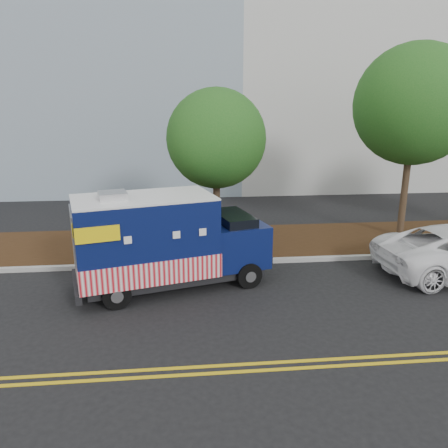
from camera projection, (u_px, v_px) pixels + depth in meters
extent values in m
plane|color=black|center=(231.00, 280.00, 13.47)|extent=(120.00, 120.00, 0.00)
cube|color=#9E9E99|center=(226.00, 262.00, 14.79)|extent=(120.00, 0.18, 0.15)
cube|color=black|center=(221.00, 243.00, 16.80)|extent=(120.00, 4.00, 0.15)
cube|color=gold|center=(255.00, 364.00, 9.21)|extent=(120.00, 0.10, 0.01)
cube|color=gold|center=(257.00, 371.00, 8.97)|extent=(120.00, 0.10, 0.01)
cylinder|color=#38281C|center=(217.00, 206.00, 16.19)|extent=(0.26, 0.26, 3.16)
sphere|color=#185619|center=(216.00, 139.00, 15.52)|extent=(3.55, 3.55, 3.55)
cylinder|color=#38281C|center=(405.00, 189.00, 16.96)|extent=(0.26, 0.26, 4.10)
sphere|color=#185619|center=(414.00, 105.00, 16.10)|extent=(4.44, 4.44, 4.44)
cube|color=#473828|center=(198.00, 227.00, 14.89)|extent=(0.06, 0.06, 2.40)
cube|color=black|center=(175.00, 273.00, 13.03)|extent=(5.40, 3.01, 0.26)
cube|color=#091345|center=(145.00, 236.00, 12.41)|extent=(4.26, 3.03, 2.19)
cube|color=red|center=(146.00, 261.00, 12.62)|extent=(4.31, 3.09, 0.69)
cube|color=white|center=(143.00, 197.00, 12.10)|extent=(4.26, 3.03, 0.05)
cube|color=#B7B7BA|center=(113.00, 195.00, 11.79)|extent=(0.90, 0.90, 0.20)
cube|color=#091345|center=(234.00, 242.00, 13.48)|extent=(2.10, 2.33, 1.28)
cube|color=black|center=(233.00, 223.00, 13.30)|extent=(1.35, 1.96, 0.59)
cube|color=black|center=(259.00, 252.00, 13.89)|extent=(0.55, 1.78, 0.27)
cube|color=black|center=(77.00, 286.00, 12.08)|extent=(0.69, 2.03, 0.26)
cube|color=#B7B7BA|center=(73.00, 242.00, 11.74)|extent=(0.46, 1.60, 1.74)
cube|color=#B7B7BA|center=(147.00, 224.00, 13.47)|extent=(1.60, 0.46, 1.01)
cube|color=yellow|center=(98.00, 235.00, 10.83)|extent=(1.06, 0.30, 0.41)
cube|color=yellow|center=(91.00, 214.00, 12.78)|extent=(1.06, 0.30, 0.41)
cylinder|color=black|center=(249.00, 275.00, 12.88)|extent=(0.81, 0.45, 0.77)
cylinder|color=black|center=(226.00, 255.00, 14.56)|extent=(0.81, 0.45, 0.77)
cylinder|color=black|center=(116.00, 295.00, 11.57)|extent=(0.81, 0.45, 0.77)
cylinder|color=black|center=(108.00, 270.00, 13.25)|extent=(0.81, 0.45, 0.77)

